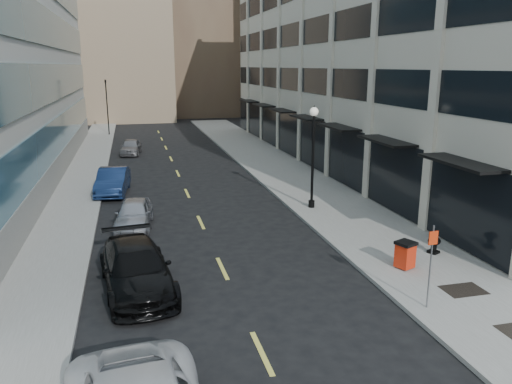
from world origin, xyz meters
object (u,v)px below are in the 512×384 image
car_silver_sedan (134,214)px  lamppost (313,148)px  traffic_signal (106,83)px  car_blue_sedan (113,181)px  urn_planter (434,243)px  car_grey_sedan (131,147)px  car_black_pickup (136,269)px  trash_bin (405,254)px  sign_post (431,256)px

car_silver_sedan → lamppost: 9.74m
traffic_signal → car_blue_sedan: size_ratio=1.48×
traffic_signal → urn_planter: bearing=-71.0°
traffic_signal → car_silver_sedan: traffic_signal is taller
lamppost → car_grey_sedan: bearing=114.8°
car_black_pickup → urn_planter: (11.80, 0.28, -0.22)m
car_black_pickup → car_grey_sedan: bearing=83.3°
car_black_pickup → trash_bin: bearing=-11.5°
car_silver_sedan → sign_post: size_ratio=1.48×
car_black_pickup → car_blue_sedan: 14.20m
trash_bin → sign_post: bearing=-130.0°
car_silver_sedan → trash_bin: car_silver_sedan is taller
car_grey_sedan → trash_bin: (9.83, -28.98, 0.04)m
trash_bin → sign_post: 3.39m
trash_bin → urn_planter: (1.97, 1.10, -0.14)m
traffic_signal → lamppost: bearing=-70.7°
lamppost → urn_planter: 8.50m
urn_planter → car_black_pickup: bearing=-178.7°
car_grey_sedan → urn_planter: car_grey_sedan is taller
car_silver_sedan → lamppost: (9.33, 0.76, 2.68)m
car_silver_sedan → urn_planter: (11.80, -6.87, -0.11)m
car_black_pickup → car_silver_sedan: size_ratio=1.35×
car_black_pickup → car_blue_sedan: size_ratio=1.16×
lamppost → car_black_pickup: bearing=-139.7°
car_silver_sedan → trash_bin: 12.66m
car_silver_sedan → car_grey_sedan: bearing=97.0°
car_grey_sedan → lamppost: (9.33, -20.24, 2.69)m
sign_post → trash_bin: bearing=68.4°
car_blue_sedan → urn_planter: bearing=-40.9°
car_blue_sedan → traffic_signal: bearing=98.4°
car_blue_sedan → car_grey_sedan: size_ratio=1.19×
traffic_signal → sign_post: 46.53m
car_silver_sedan → car_grey_sedan: (0.00, 21.00, -0.01)m
urn_planter → lamppost: bearing=107.9°
car_grey_sedan → urn_planter: bearing=-59.8°
car_blue_sedan → lamppost: size_ratio=0.86×
car_grey_sedan → trash_bin: bearing=-64.0°
car_black_pickup → car_grey_sedan: size_ratio=1.38×
car_black_pickup → car_silver_sedan: (0.00, 7.15, -0.11)m
car_silver_sedan → traffic_signal: bearing=100.9°
car_silver_sedan → sign_post: (8.87, -11.01, 1.19)m
car_silver_sedan → car_grey_sedan: size_ratio=1.02×
car_black_pickup → lamppost: 12.50m
car_grey_sedan → car_silver_sedan: bearing=-82.8°
car_silver_sedan → car_grey_sedan: 21.00m
sign_post → car_blue_sedan: bearing=115.1°
lamppost → sign_post: 11.88m
car_blue_sedan → lamppost: 12.47m
car_blue_sedan → sign_post: (10.03, -18.01, 1.10)m
car_black_pickup → car_grey_sedan: 28.15m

